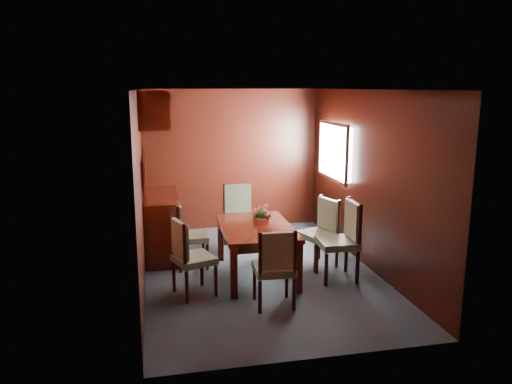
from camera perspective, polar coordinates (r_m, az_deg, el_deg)
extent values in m
plane|color=#2F3841|center=(6.79, 0.36, -9.06)|extent=(4.50, 4.50, 0.00)
cube|color=black|center=(6.31, -13.04, 0.37)|extent=(0.02, 4.50, 2.40)
cube|color=black|center=(6.93, 12.59, 1.40)|extent=(0.02, 4.50, 2.40)
cube|color=black|center=(8.64, -2.83, 3.72)|extent=(3.00, 0.02, 2.40)
cube|color=black|center=(4.35, 6.76, -4.62)|extent=(3.00, 0.02, 2.40)
cube|color=black|center=(6.34, 0.39, 11.65)|extent=(3.00, 4.50, 0.02)
cube|color=white|center=(7.88, 9.24, 4.63)|extent=(0.14, 1.10, 0.80)
cube|color=#B2B2B7|center=(7.86, 8.76, 4.62)|extent=(0.04, 1.20, 0.90)
cube|color=black|center=(7.28, -12.73, 2.54)|extent=(0.03, 1.36, 0.41)
cube|color=silver|center=(7.28, -12.59, 2.55)|extent=(0.01, 1.30, 0.35)
cube|color=black|center=(7.20, -11.67, 9.29)|extent=(0.40, 1.40, 0.50)
cube|color=black|center=(7.46, -10.75, -3.69)|extent=(0.48, 1.40, 0.90)
cube|color=black|center=(5.89, -2.57, -9.20)|extent=(0.08, 0.08, 0.62)
cube|color=black|center=(6.04, 4.89, -8.68)|extent=(0.08, 0.08, 0.62)
cube|color=black|center=(7.13, -4.10, -5.41)|extent=(0.08, 0.08, 0.62)
cube|color=black|center=(7.25, 2.09, -5.08)|extent=(0.08, 0.08, 0.62)
cube|color=black|center=(6.48, 0.01, -4.71)|extent=(0.82, 1.35, 0.09)
cube|color=black|center=(6.46, 0.01, -4.10)|extent=(0.93, 1.46, 0.05)
cylinder|color=black|center=(6.18, -9.37, -9.52)|extent=(0.04, 0.04, 0.38)
cylinder|color=black|center=(5.84, -7.91, -10.76)|extent=(0.04, 0.04, 0.38)
cylinder|color=black|center=(6.31, -6.22, -8.95)|extent=(0.04, 0.04, 0.38)
cylinder|color=black|center=(5.98, -4.61, -10.12)|extent=(0.04, 0.04, 0.38)
cube|color=#67765A|center=(5.99, -7.09, -7.62)|extent=(0.55, 0.56, 0.08)
cylinder|color=black|center=(6.01, -9.62, -5.08)|extent=(0.04, 0.04, 0.51)
cylinder|color=black|center=(5.66, -8.15, -6.09)|extent=(0.04, 0.04, 0.51)
cube|color=#67765A|center=(5.84, -8.73, -5.37)|extent=(0.19, 0.41, 0.43)
cylinder|color=black|center=(7.12, -8.90, -6.63)|extent=(0.04, 0.04, 0.37)
cylinder|color=black|center=(6.76, -8.61, -7.62)|extent=(0.04, 0.04, 0.37)
cylinder|color=black|center=(7.15, -6.03, -6.45)|extent=(0.04, 0.04, 0.37)
cylinder|color=black|center=(6.80, -5.59, -7.43)|extent=(0.04, 0.04, 0.37)
cube|color=#67765A|center=(6.88, -7.34, -5.13)|extent=(0.43, 0.45, 0.08)
cylinder|color=black|center=(6.98, -9.10, -2.86)|extent=(0.04, 0.04, 0.49)
cylinder|color=black|center=(6.62, -8.83, -3.67)|extent=(0.04, 0.04, 0.49)
cube|color=#67765A|center=(6.80, -8.82, -3.09)|extent=(0.07, 0.40, 0.41)
cylinder|color=black|center=(6.44, 11.51, -8.52)|extent=(0.05, 0.05, 0.42)
cylinder|color=black|center=(6.82, 10.26, -7.31)|extent=(0.05, 0.05, 0.42)
cylinder|color=black|center=(6.31, 8.02, -8.81)|extent=(0.05, 0.05, 0.42)
cylinder|color=black|center=(6.70, 6.96, -7.55)|extent=(0.05, 0.05, 0.42)
cube|color=#67765A|center=(6.48, 9.26, -5.77)|extent=(0.50, 0.52, 0.09)
cylinder|color=black|center=(6.27, 11.81, -3.81)|extent=(0.05, 0.05, 0.55)
cylinder|color=black|center=(6.66, 10.52, -2.83)|extent=(0.05, 0.05, 0.55)
cube|color=#67765A|center=(6.45, 10.98, -3.13)|extent=(0.09, 0.45, 0.47)
cylinder|color=black|center=(6.97, 9.22, -6.99)|extent=(0.04, 0.04, 0.38)
cylinder|color=black|center=(7.25, 7.22, -6.16)|extent=(0.04, 0.04, 0.38)
cylinder|color=black|center=(6.75, 6.79, -7.56)|extent=(0.04, 0.04, 0.38)
cylinder|color=black|center=(7.04, 4.83, -6.68)|extent=(0.04, 0.04, 0.38)
cube|color=#67765A|center=(6.92, 7.07, -4.89)|extent=(0.55, 0.56, 0.08)
cylinder|color=black|center=(6.83, 9.42, -2.99)|extent=(0.04, 0.04, 0.51)
cylinder|color=black|center=(7.12, 7.39, -2.31)|extent=(0.04, 0.04, 0.51)
cube|color=#67765A|center=(6.96, 8.26, -2.51)|extent=(0.19, 0.41, 0.43)
cylinder|color=black|center=(5.55, 0.46, -11.93)|extent=(0.04, 0.04, 0.37)
cylinder|color=black|center=(5.62, 4.38, -11.64)|extent=(0.04, 0.04, 0.37)
cylinder|color=black|center=(5.88, -0.16, -10.52)|extent=(0.04, 0.04, 0.37)
cylinder|color=black|center=(5.95, 3.53, -10.27)|extent=(0.04, 0.04, 0.37)
cube|color=#67765A|center=(5.66, 2.07, -8.80)|extent=(0.46, 0.44, 0.08)
cylinder|color=black|center=(5.36, 0.49, -7.16)|extent=(0.04, 0.04, 0.50)
cylinder|color=black|center=(5.44, 4.48, -6.92)|extent=(0.04, 0.04, 0.50)
cube|color=#67765A|center=(5.41, 2.46, -6.79)|extent=(0.40, 0.07, 0.42)
cylinder|color=black|center=(7.93, -0.72, -4.44)|extent=(0.04, 0.04, 0.39)
cylinder|color=black|center=(7.81, -3.53, -4.70)|extent=(0.04, 0.04, 0.39)
cylinder|color=black|center=(7.58, 0.22, -5.21)|extent=(0.04, 0.04, 0.39)
cylinder|color=black|center=(7.46, -2.72, -5.51)|extent=(0.04, 0.04, 0.39)
cube|color=#67765A|center=(7.62, -1.70, -3.10)|extent=(0.52, 0.50, 0.08)
cylinder|color=black|center=(7.81, -0.75, -0.75)|extent=(0.04, 0.04, 0.53)
cylinder|color=black|center=(7.69, -3.60, -0.97)|extent=(0.04, 0.04, 0.53)
cube|color=#67765A|center=(7.72, -2.12, -0.74)|extent=(0.43, 0.11, 0.44)
cylinder|color=#C0563A|center=(6.61, 0.63, -3.18)|extent=(0.22, 0.22, 0.07)
sphere|color=#1F4A18|center=(6.59, 0.63, -2.74)|extent=(0.17, 0.17, 0.17)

